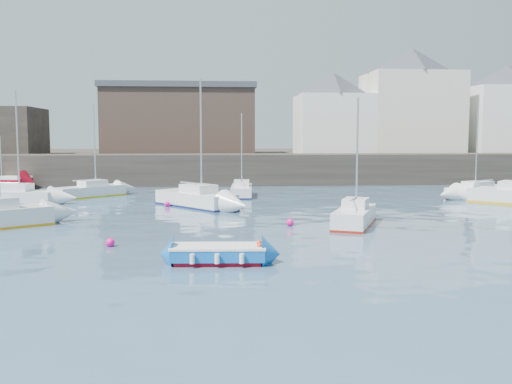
{
  "coord_description": "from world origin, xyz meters",
  "views": [
    {
      "loc": [
        -2.7,
        -21.36,
        4.8
      ],
      "look_at": [
        0.0,
        12.0,
        1.5
      ],
      "focal_mm": 40.0,
      "sensor_mm": 36.0,
      "label": 1
    }
  ],
  "objects": [
    {
      "name": "warehouse",
      "position": [
        -6.0,
        43.0,
        6.62
      ],
      "size": [
        16.4,
        10.4,
        7.6
      ],
      "color": "#3D2D26",
      "rests_on": "land_strip"
    },
    {
      "name": "sailboat_g",
      "position": [
        18.56,
        21.87,
        0.45
      ],
      "size": [
        6.5,
        4.82,
        7.99
      ],
      "color": "silver",
      "rests_on": "ground"
    },
    {
      "name": "sailboat_b",
      "position": [
        -3.67,
        17.32,
        0.56
      ],
      "size": [
        5.83,
        6.55,
        8.58
      ],
      "color": "silver",
      "rests_on": "ground"
    },
    {
      "name": "buoy_far",
      "position": [
        -5.63,
        17.58,
        0.0
      ],
      "size": [
        0.4,
        0.4,
        0.4
      ],
      "primitive_type": "sphere",
      "color": "#FF0C81",
      "rests_on": "ground"
    },
    {
      "name": "bldg_east_d",
      "position": [
        11.0,
        41.5,
        7.36
      ],
      "size": [
        11.14,
        11.14,
        8.95
      ],
      "color": "white",
      "rests_on": "land_strip"
    },
    {
      "name": "sailboat_c",
      "position": [
        5.03,
        8.42,
        0.52
      ],
      "size": [
        3.59,
        5.44,
        6.85
      ],
      "color": "silver",
      "rests_on": "ground"
    },
    {
      "name": "blue_dinghy",
      "position": [
        -2.42,
        -0.1,
        0.38
      ],
      "size": [
        3.66,
        1.99,
        0.68
      ],
      "color": "maroon",
      "rests_on": "ground"
    },
    {
      "name": "buoy_near",
      "position": [
        -7.07,
        3.55,
        0.0
      ],
      "size": [
        0.39,
        0.39,
        0.39
      ],
      "primitive_type": "sphere",
      "color": "#FF0C81",
      "rests_on": "ground"
    },
    {
      "name": "bldg_east_a",
      "position": [
        20.0,
        42.0,
        8.81
      ],
      "size": [
        13.36,
        13.36,
        11.8
      ],
      "color": "beige",
      "rests_on": "land_strip"
    },
    {
      "name": "sailboat_h",
      "position": [
        -12.18,
        24.38,
        0.48
      ],
      "size": [
        5.4,
        5.23,
        7.33
      ],
      "color": "silver",
      "rests_on": "ground"
    },
    {
      "name": "sailboat_f",
      "position": [
        -0.19,
        23.87,
        0.46
      ],
      "size": [
        2.01,
        5.18,
        6.6
      ],
      "color": "silver",
      "rests_on": "ground"
    },
    {
      "name": "quay_wall",
      "position": [
        0.0,
        35.0,
        1.5
      ],
      "size": [
        90.0,
        5.0,
        3.0
      ],
      "primitive_type": "cube",
      "color": "#28231E",
      "rests_on": "ground"
    },
    {
      "name": "sailboat_e",
      "position": [
        -16.74,
        20.05,
        0.52
      ],
      "size": [
        6.42,
        2.84,
        7.98
      ],
      "color": "silver",
      "rests_on": "ground"
    },
    {
      "name": "buoy_mid",
      "position": [
        1.55,
        8.56,
        0.0
      ],
      "size": [
        0.41,
        0.41,
        0.41
      ],
      "primitive_type": "sphere",
      "color": "#FF0C81",
      "rests_on": "ground"
    },
    {
      "name": "land_strip",
      "position": [
        0.0,
        53.0,
        1.4
      ],
      "size": [
        90.0,
        32.0,
        2.8
      ],
      "primitive_type": "cube",
      "color": "#28231E",
      "rests_on": "ground"
    },
    {
      "name": "water",
      "position": [
        0.0,
        0.0,
        0.0
      ],
      "size": [
        220.0,
        220.0,
        0.0
      ],
      "primitive_type": "plane",
      "color": "#2D4760",
      "rests_on": "ground"
    },
    {
      "name": "bldg_east_b",
      "position": [
        31.0,
        41.5,
        7.87
      ],
      "size": [
        11.88,
        11.88,
        9.95
      ],
      "color": "white",
      "rests_on": "land_strip"
    }
  ]
}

